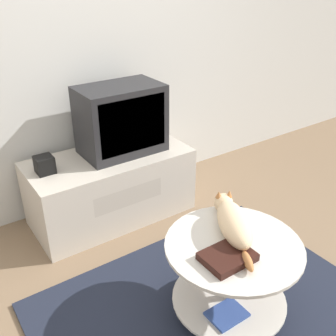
% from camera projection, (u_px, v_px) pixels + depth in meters
% --- Properties ---
extents(ground_plane, '(12.00, 12.00, 0.00)m').
position_uv_depth(ground_plane, '(217.00, 321.00, 2.17)').
color(ground_plane, '#7F664C').
extents(wall_back, '(8.00, 0.05, 2.60)m').
position_uv_depth(wall_back, '(76.00, 37.00, 2.75)').
color(wall_back, silver).
rests_on(wall_back, ground_plane).
extents(rug, '(1.81, 1.51, 0.02)m').
position_uv_depth(rug, '(218.00, 320.00, 2.17)').
color(rug, '#1E2333').
rests_on(rug, ground_plane).
extents(tv_stand, '(1.19, 0.56, 0.51)m').
position_uv_depth(tv_stand, '(111.00, 187.00, 2.97)').
color(tv_stand, beige).
rests_on(tv_stand, ground_plane).
extents(tv, '(0.59, 0.37, 0.50)m').
position_uv_depth(tv, '(121.00, 120.00, 2.83)').
color(tv, '#232326').
rests_on(tv, tv_stand).
extents(speaker, '(0.12, 0.12, 0.12)m').
position_uv_depth(speaker, '(45.00, 165.00, 2.61)').
color(speaker, black).
rests_on(speaker, tv_stand).
extents(coffee_table, '(0.71, 0.71, 0.48)m').
position_uv_depth(coffee_table, '(231.00, 272.00, 2.07)').
color(coffee_table, '#B2B2B7').
rests_on(coffee_table, rug).
extents(dvd_box, '(0.24, 0.18, 0.04)m').
position_uv_depth(dvd_box, '(228.00, 257.00, 1.87)').
color(dvd_box, black).
rests_on(dvd_box, coffee_table).
extents(cat, '(0.32, 0.54, 0.14)m').
position_uv_depth(cat, '(233.00, 221.00, 2.04)').
color(cat, beige).
rests_on(cat, coffee_table).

